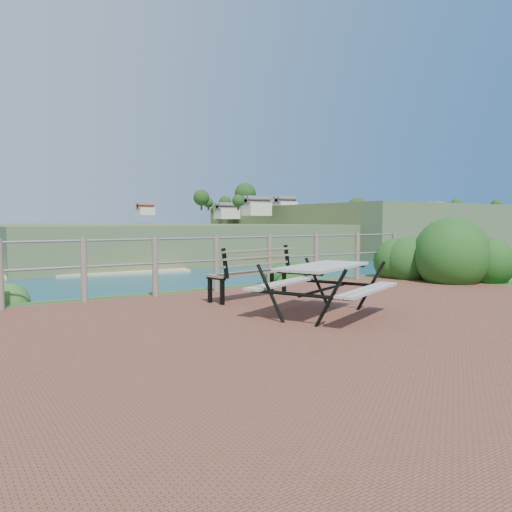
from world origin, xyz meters
The scene contains 8 objects.
ground centered at (0.00, 0.00, 0.00)m, with size 10.00×7.00×0.12m, color brown.
safety_railing centered at (0.00, 3.35, 0.57)m, with size 9.40×0.10×1.00m.
distant_bay centered at (173.07, 202.61, -1.52)m, with size 290.00×232.36×24.00m.
picnic_table centered at (0.06, 0.53, 0.43)m, with size 1.72×1.28×0.67m.
park_bench centered at (0.02, 2.30, 0.56)m, with size 1.55×0.69×0.85m.
shrub_right_front centered at (5.12, 2.02, 0.00)m, with size 1.60×1.60×2.27m, color #1A4816.
shrub_right_edge centered at (4.52, 3.14, 0.00)m, with size 1.08×1.08×1.54m, color #1A4816.
shrub_lip_east centered at (2.16, 4.22, 0.00)m, with size 0.84×0.84×0.61m, color #1A4816.
Camera 1 is at (-4.24, -4.43, 1.26)m, focal length 35.00 mm.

